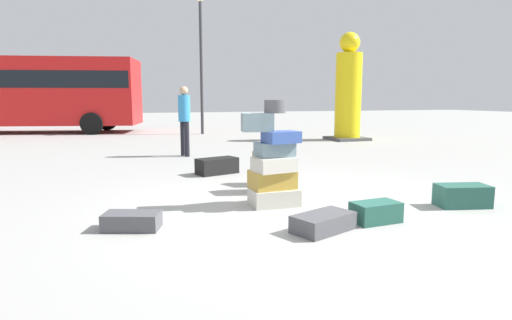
{
  "coord_description": "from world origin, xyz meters",
  "views": [
    {
      "loc": [
        -2.17,
        -5.09,
        1.46
      ],
      "look_at": [
        -0.16,
        1.0,
        0.52
      ],
      "focal_mm": 29.45,
      "sensor_mm": 36.0,
      "label": 1
    }
  ],
  "objects": [
    {
      "name": "ground_plane",
      "position": [
        0.0,
        0.0,
        0.0
      ],
      "size": [
        80.0,
        80.0,
        0.0
      ],
      "primitive_type": "plane",
      "color": "#9E9E99"
    },
    {
      "name": "suitcase_tower",
      "position": [
        -0.18,
        0.21,
        0.57
      ],
      "size": [
        0.8,
        0.53,
        1.45
      ],
      "color": "beige",
      "rests_on": "ground"
    },
    {
      "name": "suitcase_black_upright_blue",
      "position": [
        -0.35,
        2.85,
        0.16
      ],
      "size": [
        0.87,
        0.61,
        0.31
      ],
      "primitive_type": "cube",
      "rotation": [
        0.0,
        0.0,
        0.32
      ],
      "color": "black",
      "rests_on": "ground"
    },
    {
      "name": "suitcase_charcoal_white_trunk",
      "position": [
        -0.04,
        -1.04,
        0.1
      ],
      "size": [
        0.8,
        0.63,
        0.2
      ],
      "primitive_type": "cube",
      "rotation": [
        0.0,
        0.0,
        0.38
      ],
      "color": "#4C4C51",
      "rests_on": "ground"
    },
    {
      "name": "suitcase_brown_right_side",
      "position": [
        -0.0,
        1.02,
        0.32
      ],
      "size": [
        0.31,
        0.41,
        0.64
      ],
      "primitive_type": "cube",
      "rotation": [
        0.0,
        0.0,
        0.13
      ],
      "color": "olive",
      "rests_on": "ground"
    },
    {
      "name": "suitcase_cream_foreground_far",
      "position": [
        0.42,
        1.52,
        0.37
      ],
      "size": [
        0.31,
        0.44,
        0.74
      ],
      "primitive_type": "cube",
      "rotation": [
        0.0,
        0.0,
        0.41
      ],
      "color": "beige",
      "rests_on": "ground"
    },
    {
      "name": "suitcase_teal_foreground_near",
      "position": [
        0.71,
        -0.93,
        0.12
      ],
      "size": [
        0.59,
        0.37,
        0.24
      ],
      "primitive_type": "cube",
      "rotation": [
        0.0,
        0.0,
        0.08
      ],
      "color": "#26594C",
      "rests_on": "ground"
    },
    {
      "name": "suitcase_charcoal_left_side",
      "position": [
        -2.06,
        -0.3,
        0.1
      ],
      "size": [
        0.69,
        0.51,
        0.19
      ],
      "primitive_type": "cube",
      "rotation": [
        0.0,
        0.0,
        -0.33
      ],
      "color": "#4C4C51",
      "rests_on": "ground"
    },
    {
      "name": "suitcase_teal_behind_tower",
      "position": [
        2.26,
        -0.67,
        0.15
      ],
      "size": [
        0.74,
        0.51,
        0.3
      ],
      "primitive_type": "cube",
      "rotation": [
        0.0,
        0.0,
        -0.23
      ],
      "color": "#26594C",
      "rests_on": "ground"
    },
    {
      "name": "person_bearded_onlooker",
      "position": [
        -0.55,
        5.62,
        1.06
      ],
      "size": [
        0.3,
        0.33,
        1.77
      ],
      "rotation": [
        0.0,
        0.0,
        -1.23
      ],
      "color": "black",
      "rests_on": "ground"
    },
    {
      "name": "yellow_dummy_statue",
      "position": [
        5.62,
        8.11,
        1.66
      ],
      "size": [
        1.28,
        1.28,
        3.74
      ],
      "color": "yellow",
      "rests_on": "ground"
    },
    {
      "name": "parked_bus",
      "position": [
        -5.88,
        15.27,
        1.83
      ],
      "size": [
        9.71,
        4.5,
        3.15
      ],
      "rotation": [
        0.0,
        0.0,
        -0.22
      ],
      "color": "red",
      "rests_on": "ground"
    },
    {
      "name": "lamp_post",
      "position": [
        1.19,
        12.2,
        3.73
      ],
      "size": [
        0.36,
        0.36,
        5.65
      ],
      "color": "#333338",
      "rests_on": "ground"
    }
  ]
}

